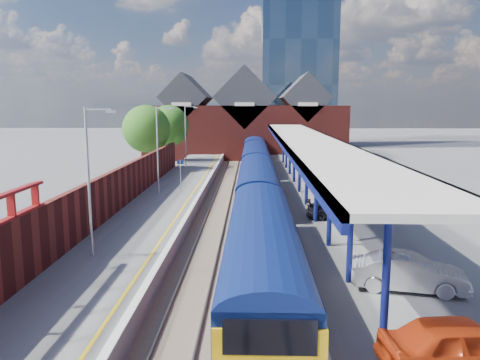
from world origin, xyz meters
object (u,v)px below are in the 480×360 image
object	(u,v)px
parked_car_dark	(339,210)
parked_car_blue	(344,191)
parked_car_silver	(409,273)
lamp_post_b	(91,173)
lamp_post_d	(187,133)
lamp_post_c	(159,144)
parked_car_red	(464,346)
train	(256,169)
platform_sign	(180,169)

from	to	relation	value
parked_car_dark	parked_car_blue	size ratio (longest dim) A/B	1.01
parked_car_silver	parked_car_dark	xyz separation A→B (m)	(-0.61, 11.36, -0.12)
lamp_post_b	lamp_post_d	world-z (taller)	same
lamp_post_c	parked_car_dark	distance (m)	15.77
parked_car_red	lamp_post_d	bearing A→B (deg)	11.23
train	platform_sign	bearing A→B (deg)	-147.04
parked_car_blue	lamp_post_c	bearing A→B (deg)	69.66
platform_sign	parked_car_red	size ratio (longest dim) A/B	0.56
platform_sign	lamp_post_c	bearing A→B (deg)	-124.26
lamp_post_b	lamp_post_c	size ratio (longest dim) A/B	1.00
train	parked_car_red	world-z (taller)	train
lamp_post_c	train	bearing A→B (deg)	38.33
train	lamp_post_c	size ratio (longest dim) A/B	9.42
parked_car_red	lamp_post_c	bearing A→B (deg)	20.91
lamp_post_c	parked_car_blue	size ratio (longest dim) A/B	1.74
parked_car_dark	lamp_post_b	bearing A→B (deg)	126.84
lamp_post_c	parked_car_silver	bearing A→B (deg)	-55.72
lamp_post_b	lamp_post_c	xyz separation A→B (m)	(0.00, 16.00, 0.00)
lamp_post_b	parked_car_silver	world-z (taller)	lamp_post_b
lamp_post_b	train	bearing A→B (deg)	70.52
lamp_post_b	parked_car_silver	size ratio (longest dim) A/B	1.63
parked_car_silver	lamp_post_b	bearing A→B (deg)	87.00
platform_sign	parked_car_dark	world-z (taller)	platform_sign
train	parked_car_blue	size ratio (longest dim) A/B	16.40
lamp_post_c	parked_car_red	size ratio (longest dim) A/B	1.56
lamp_post_b	parked_car_dark	xyz separation A→B (m)	(12.88, 7.57, -3.40)
parked_car_blue	platform_sign	bearing A→B (deg)	60.61
lamp_post_d	train	bearing A→B (deg)	-51.26
lamp_post_b	parked_car_silver	xyz separation A→B (m)	(13.49, -3.80, -3.28)
lamp_post_b	parked_car_silver	bearing A→B (deg)	-15.71
lamp_post_d	platform_sign	distance (m)	14.25
parked_car_dark	parked_car_blue	world-z (taller)	parked_car_dark
train	platform_sign	distance (m)	7.76
train	lamp_post_c	world-z (taller)	lamp_post_c
lamp_post_c	parked_car_blue	distance (m)	15.01
lamp_post_d	parked_car_blue	xyz separation A→B (m)	(14.50, -17.77, -3.43)
lamp_post_d	platform_sign	bearing A→B (deg)	-84.44
lamp_post_d	platform_sign	size ratio (longest dim) A/B	2.80
lamp_post_c	parked_car_blue	bearing A→B (deg)	-6.98
parked_car_silver	parked_car_dark	bearing A→B (deg)	15.80
lamp_post_c	platform_sign	size ratio (longest dim) A/B	2.80
lamp_post_c	parked_car_red	bearing A→B (deg)	-62.80
lamp_post_d	platform_sign	world-z (taller)	lamp_post_d
lamp_post_d	parked_car_silver	distance (m)	38.40
lamp_post_b	parked_car_red	size ratio (longest dim) A/B	1.56
train	parked_car_silver	bearing A→B (deg)	-77.77
parked_car_dark	platform_sign	bearing A→B (deg)	54.23
lamp_post_d	parked_car_dark	xyz separation A→B (m)	(12.88, -24.43, -3.40)
platform_sign	parked_car_dark	bearing A→B (deg)	-42.17
train	lamp_post_b	distance (m)	23.73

